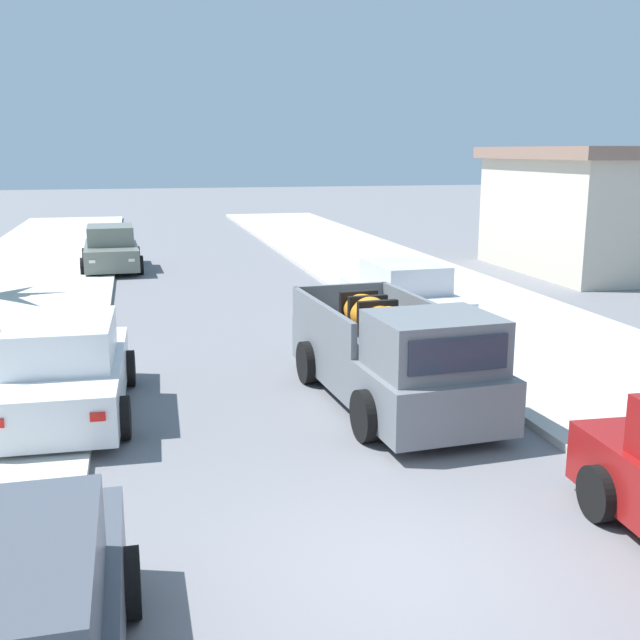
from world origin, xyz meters
name	(u,v)px	position (x,y,z in m)	size (l,w,h in m)	color
ground_plane	(404,569)	(0.00, 0.00, 0.00)	(160.00, 160.00, 0.00)	slate
sidewalk_right	(459,304)	(5.88, 12.00, 0.06)	(5.39, 60.00, 0.12)	beige
curb_left	(47,326)	(-4.59, 12.00, 0.05)	(0.16, 60.00, 0.10)	silver
curb_right	(413,307)	(4.59, 12.00, 0.05)	(0.16, 60.00, 0.10)	silver
pickup_truck	(393,357)	(1.53, 4.82, 0.81)	(2.46, 5.32, 1.80)	slate
car_left_near	(403,297)	(3.61, 10.15, 0.71)	(2.18, 4.33, 1.54)	silver
car_left_mid	(111,249)	(-3.30, 20.85, 0.71)	(2.13, 4.31, 1.54)	slate
car_right_mid	(65,371)	(-3.62, 5.58, 0.71)	(2.12, 4.30, 1.54)	silver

